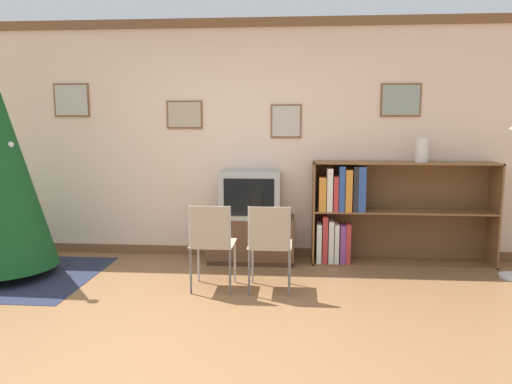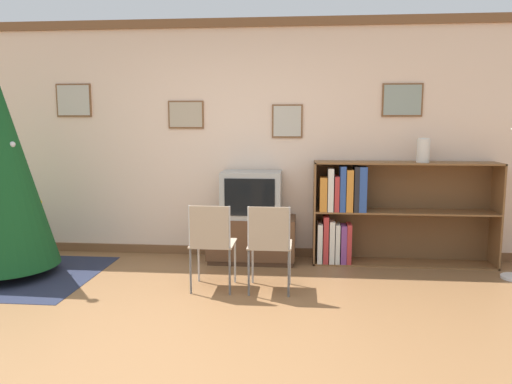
# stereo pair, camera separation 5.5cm
# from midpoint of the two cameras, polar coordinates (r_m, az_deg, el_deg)

# --- Properties ---
(ground_plane) EXTENTS (24.00, 24.00, 0.00)m
(ground_plane) POSITION_cam_midpoint_polar(r_m,az_deg,el_deg) (3.71, -7.88, -16.97)
(ground_plane) COLOR brown
(wall_back) EXTENTS (8.94, 0.11, 2.70)m
(wall_back) POSITION_cam_midpoint_polar(r_m,az_deg,el_deg) (5.79, -2.86, 5.96)
(wall_back) COLOR beige
(wall_back) RESTS_ON ground_plane
(area_rug) EXTENTS (1.83, 1.53, 0.01)m
(area_rug) POSITION_cam_midpoint_polar(r_m,az_deg,el_deg) (5.77, -27.06, -8.54)
(area_rug) COLOR #23283D
(area_rug) RESTS_ON ground_plane
(tv_console) EXTENTS (0.97, 0.46, 0.51)m
(tv_console) POSITION_cam_midpoint_polar(r_m,az_deg,el_deg) (5.62, -0.88, -5.42)
(tv_console) COLOR #412A1A
(tv_console) RESTS_ON ground_plane
(television) EXTENTS (0.66, 0.45, 0.51)m
(television) POSITION_cam_midpoint_polar(r_m,az_deg,el_deg) (5.52, -0.90, -0.28)
(television) COLOR #9E9E99
(television) RESTS_ON tv_console
(folding_chair_left) EXTENTS (0.40, 0.40, 0.82)m
(folding_chair_left) POSITION_cam_midpoint_polar(r_m,az_deg,el_deg) (4.62, -5.43, -5.65)
(folding_chair_left) COLOR tan
(folding_chair_left) RESTS_ON ground_plane
(folding_chair_right) EXTENTS (0.40, 0.40, 0.82)m
(folding_chair_right) POSITION_cam_midpoint_polar(r_m,az_deg,el_deg) (4.55, 1.23, -5.80)
(folding_chair_right) COLOR tan
(folding_chair_right) RESTS_ON ground_plane
(bookshelf) EXTENTS (1.97, 0.36, 1.13)m
(bookshelf) POSITION_cam_midpoint_polar(r_m,az_deg,el_deg) (5.64, 12.64, -2.23)
(bookshelf) COLOR brown
(bookshelf) RESTS_ON ground_plane
(vase) EXTENTS (0.14, 0.14, 0.26)m
(vase) POSITION_cam_midpoint_polar(r_m,az_deg,el_deg) (5.64, 18.16, 4.61)
(vase) COLOR silver
(vase) RESTS_ON bookshelf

